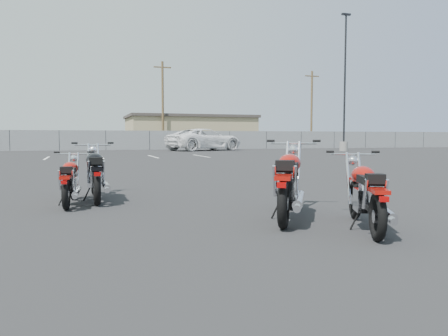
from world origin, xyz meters
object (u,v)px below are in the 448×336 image
object	(u,v)px
motorcycle_front_red	(70,181)
motorcycle_rear_red	(366,194)
motorcycle_second_black	(96,174)
white_van	(205,133)
motorcycle_third_red	(289,183)

from	to	relation	value
motorcycle_front_red	motorcycle_rear_red	bearing A→B (deg)	-42.20
motorcycle_second_black	white_van	size ratio (longest dim) A/B	0.27
motorcycle_front_red	motorcycle_third_red	bearing A→B (deg)	-37.39
motorcycle_third_red	motorcycle_front_red	bearing A→B (deg)	142.61
motorcycle_rear_red	motorcycle_second_black	bearing A→B (deg)	130.26
motorcycle_rear_red	white_van	bearing A→B (deg)	78.04
motorcycle_second_black	motorcycle_third_red	bearing A→B (deg)	-47.13
motorcycle_second_black	white_van	xyz separation A→B (m)	(10.11, 28.85, 1.04)
motorcycle_front_red	white_van	size ratio (longest dim) A/B	0.23
motorcycle_rear_red	white_van	xyz separation A→B (m)	(6.91, 32.63, 1.08)
motorcycle_third_red	motorcycle_rear_red	bearing A→B (deg)	-58.45
motorcycle_second_black	motorcycle_rear_red	size ratio (longest dim) A/B	1.13
motorcycle_front_red	motorcycle_third_red	xyz separation A→B (m)	(3.04, -2.33, 0.10)
motorcycle_second_black	motorcycle_third_red	distance (m)	3.82
motorcycle_third_red	motorcycle_rear_red	world-z (taller)	motorcycle_third_red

